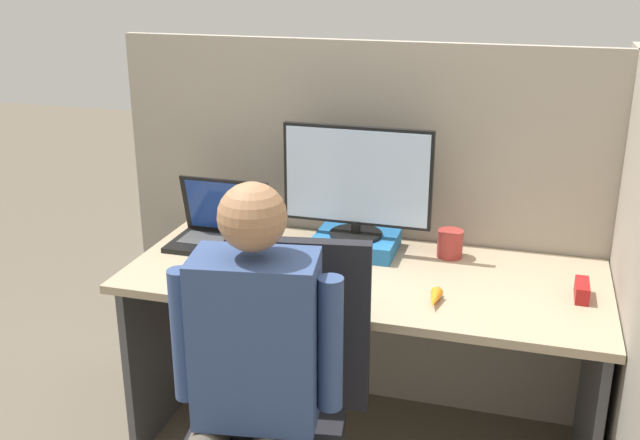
{
  "coord_description": "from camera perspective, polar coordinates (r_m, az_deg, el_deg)",
  "views": [
    {
      "loc": [
        0.53,
        -2.03,
        1.82
      ],
      "look_at": [
        -0.11,
        0.18,
        0.99
      ],
      "focal_mm": 42.0,
      "sensor_mm": 36.0,
      "label": 1
    }
  ],
  "objects": [
    {
      "name": "cubicle_panel_back",
      "position": [
        3.03,
        5.05,
        -0.9
      ],
      "size": [
        2.19,
        0.04,
        1.51
      ],
      "color": "gray",
      "rests_on": "ground"
    },
    {
      "name": "cubicle_panel_right",
      "position": [
        2.58,
        22.35,
        -6.24
      ],
      "size": [
        0.04,
        1.38,
        1.51
      ],
      "color": "gray",
      "rests_on": "ground"
    },
    {
      "name": "desk",
      "position": [
        2.75,
        3.31,
        -7.23
      ],
      "size": [
        1.69,
        0.73,
        0.74
      ],
      "color": "tan",
      "rests_on": "ground"
    },
    {
      "name": "paper_box",
      "position": [
        2.85,
        2.73,
        -1.77
      ],
      "size": [
        0.31,
        0.24,
        0.06
      ],
      "color": "#236BAD",
      "rests_on": "desk"
    },
    {
      "name": "monitor",
      "position": [
        2.78,
        2.82,
        2.99
      ],
      "size": [
        0.56,
        0.2,
        0.42
      ],
      "color": "black",
      "rests_on": "paper_box"
    },
    {
      "name": "laptop",
      "position": [
        2.93,
        -7.55,
        -0.94
      ],
      "size": [
        0.37,
        0.24,
        0.25
      ],
      "color": "black",
      "rests_on": "desk"
    },
    {
      "name": "mouse",
      "position": [
        2.61,
        -5.25,
        -4.25
      ],
      "size": [
        0.07,
        0.04,
        0.04
      ],
      "color": "silver",
      "rests_on": "desk"
    },
    {
      "name": "stapler",
      "position": [
        2.62,
        19.33,
        -5.08
      ],
      "size": [
        0.04,
        0.13,
        0.06
      ],
      "color": "#A31919",
      "rests_on": "desk"
    },
    {
      "name": "carrot_toy",
      "position": [
        2.46,
        8.74,
        -5.95
      ],
      "size": [
        0.04,
        0.13,
        0.04
      ],
      "color": "orange",
      "rests_on": "desk"
    },
    {
      "name": "office_chair",
      "position": [
        2.32,
        -3.33,
        -14.44
      ],
      "size": [
        0.54,
        0.58,
        1.02
      ],
      "color": "black",
      "rests_on": "ground"
    },
    {
      "name": "person",
      "position": [
        2.08,
        -5.75,
        -12.01
      ],
      "size": [
        0.47,
        0.5,
        1.27
      ],
      "color": "brown",
      "rests_on": "ground"
    },
    {
      "name": "coffee_mug",
      "position": [
        2.83,
        9.88,
        -1.78
      ],
      "size": [
        0.1,
        0.1,
        0.1
      ],
      "color": "#A3332D",
      "rests_on": "desk"
    }
  ]
}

